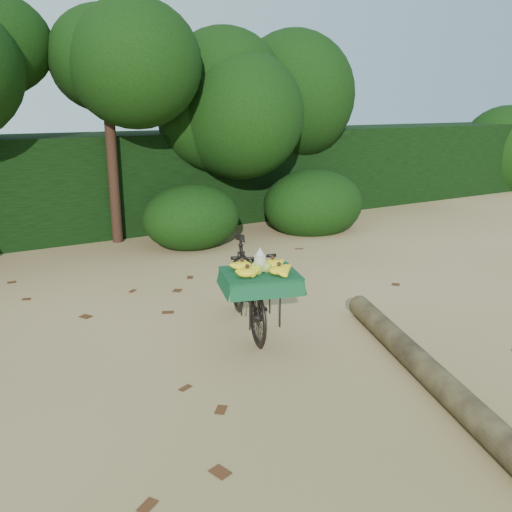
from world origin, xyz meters
TOP-DOWN VIEW (x-y plane):
  - ground at (0.00, 0.00)m, footprint 80.00×80.00m
  - vendor_bicycle at (0.63, 0.81)m, footprint 1.02×1.79m
  - fallen_log at (1.44, -0.98)m, footprint 1.23×3.08m
  - hedge_backdrop at (0.00, 6.30)m, footprint 26.00×1.80m
  - tree_row at (-0.65, 5.50)m, footprint 14.50×2.00m
  - bush_clumps at (0.50, 4.30)m, footprint 8.80×1.70m
  - leaf_litter at (0.00, 0.65)m, footprint 7.00×7.30m

SIDE VIEW (x-z plane):
  - ground at x=0.00m, z-range 0.00..0.00m
  - leaf_litter at x=0.00m, z-range 0.00..0.01m
  - fallen_log at x=1.44m, z-range 0.00..0.23m
  - bush_clumps at x=0.50m, z-range 0.00..0.90m
  - vendor_bicycle at x=0.63m, z-range 0.01..0.99m
  - hedge_backdrop at x=0.00m, z-range 0.00..1.80m
  - tree_row at x=-0.65m, z-range 0.00..4.00m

